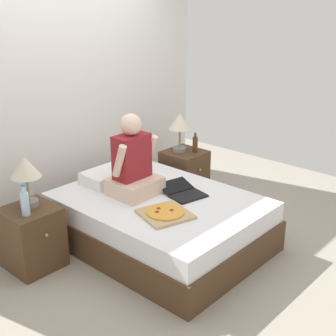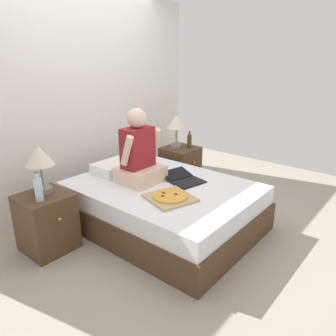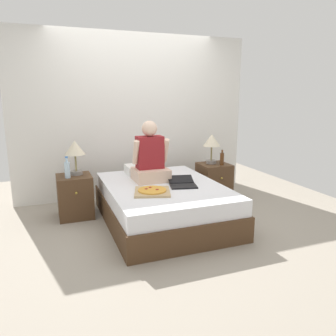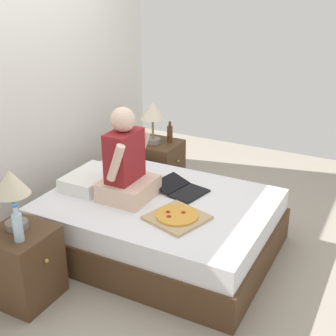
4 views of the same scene
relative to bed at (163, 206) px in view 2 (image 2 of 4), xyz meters
name	(u,v)px [view 2 (image 2 of 4)]	position (x,y,z in m)	size (l,w,h in m)	color
ground_plane	(164,226)	(0.00, 0.00, -0.24)	(5.71, 5.71, 0.00)	#9E9384
wall_back	(81,100)	(0.00, 1.31, 1.01)	(3.71, 0.12, 2.50)	silver
bed	(163,206)	(0.00, 0.00, 0.00)	(1.42, 1.90, 0.49)	#4C331E
nightstand_left	(47,222)	(-1.03, 0.57, 0.04)	(0.44, 0.47, 0.56)	#4C331E
lamp_on_left_nightstand	(39,159)	(-0.99, 0.62, 0.65)	(0.26, 0.26, 0.45)	gray
water_bottle	(38,189)	(-1.11, 0.48, 0.43)	(0.07, 0.07, 0.28)	silver
nightstand_right	(180,167)	(1.03, 0.57, 0.04)	(0.44, 0.47, 0.56)	#4C331E
lamp_on_right_nightstand	(176,124)	(1.00, 0.62, 0.65)	(0.26, 0.26, 0.45)	gray
beer_bottle	(189,141)	(1.10, 0.47, 0.42)	(0.06, 0.06, 0.23)	#512D14
pillow	(117,167)	(-0.04, 0.67, 0.31)	(0.52, 0.34, 0.12)	white
person_seated	(139,155)	(-0.09, 0.26, 0.54)	(0.47, 0.40, 0.78)	beige
laptop	(185,180)	(0.21, -0.12, 0.27)	(0.40, 0.47, 0.07)	black
pizza_box	(170,197)	(-0.24, -0.29, 0.27)	(0.50, 0.50, 0.05)	tan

